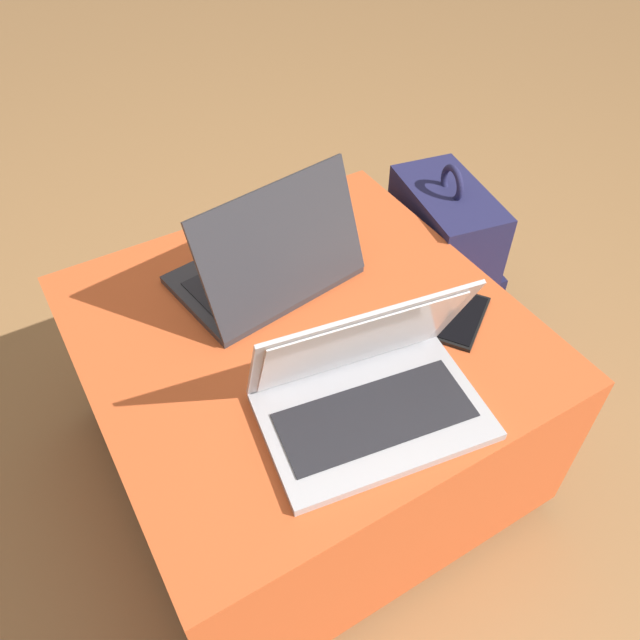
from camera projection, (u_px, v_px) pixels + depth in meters
name	position (u px, v px, depth m)	size (l,w,h in m)	color
ground_plane	(306.00, 455.00, 1.52)	(14.00, 14.00, 0.00)	#9E7042
ottoman	(305.00, 397.00, 1.36)	(0.81, 0.81, 0.45)	maroon
laptop_near	(369.00, 390.00, 1.03)	(0.40, 0.29, 0.23)	#B7B7BC
laptop_far	(269.00, 265.00, 1.25)	(0.38, 0.29, 0.24)	#333338
cell_phone	(463.00, 319.00, 1.21)	(0.17, 0.15, 0.01)	black
backpack	(441.00, 269.00, 1.67)	(0.27, 0.34, 0.54)	#23234C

